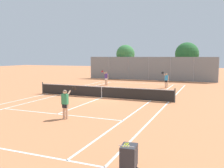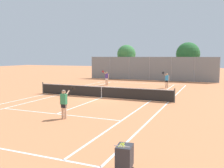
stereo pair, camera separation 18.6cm
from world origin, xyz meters
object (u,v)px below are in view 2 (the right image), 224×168
(player_far_left, at_px, (107,77))
(tree_behind_right, at_px, (189,55))
(player_far_right, at_px, (167,79))
(loose_tennis_ball_1, at_px, (153,91))
(tree_behind_left, at_px, (127,55))
(loose_tennis_ball_0, at_px, (148,84))
(ball_cart, at_px, (124,156))
(player_near_side, at_px, (64,102))
(tennis_net, at_px, (102,92))

(player_far_left, distance_m, tree_behind_right, 13.50)
(player_far_right, relative_size, loose_tennis_ball_1, 26.88)
(tree_behind_left, bearing_deg, loose_tennis_ball_0, -52.49)
(loose_tennis_ball_0, height_order, tree_behind_right, tree_behind_right)
(tree_behind_right, bearing_deg, ball_cart, -87.63)
(player_near_side, relative_size, player_far_right, 1.00)
(tennis_net, relative_size, player_far_left, 6.76)
(tennis_net, bearing_deg, player_far_left, 111.00)
(ball_cart, xyz_separation_m, player_far_left, (-9.52, 20.37, 0.39))
(player_far_left, distance_m, player_far_right, 7.06)
(player_far_right, distance_m, tree_behind_right, 10.60)
(player_far_left, bearing_deg, tennis_net, -69.00)
(player_near_side, distance_m, tree_behind_left, 25.64)
(player_far_right, relative_size, tree_behind_right, 0.33)
(player_far_left, bearing_deg, ball_cart, -64.94)
(tennis_net, distance_m, tree_behind_left, 18.53)
(tree_behind_right, bearing_deg, tennis_net, -105.08)
(loose_tennis_ball_0, bearing_deg, tennis_net, -95.44)
(loose_tennis_ball_0, distance_m, loose_tennis_ball_1, 6.37)
(player_near_side, height_order, loose_tennis_ball_1, player_near_side)
(tennis_net, relative_size, tree_behind_left, 2.32)
(player_near_side, relative_size, tree_behind_right, 0.33)
(ball_cart, distance_m, loose_tennis_ball_1, 17.46)
(tennis_net, relative_size, tree_behind_right, 2.22)
(ball_cart, xyz_separation_m, tree_behind_right, (-1.27, 30.70, 3.11))
(player_near_side, bearing_deg, tree_behind_left, 101.49)
(tree_behind_left, relative_size, tree_behind_right, 0.95)
(tennis_net, distance_m, loose_tennis_ball_1, 6.05)
(tennis_net, height_order, player_far_left, player_far_left)
(player_far_left, height_order, loose_tennis_ball_0, player_far_left)
(tennis_net, xyz_separation_m, tree_behind_right, (5.04, 18.70, 3.13))
(tennis_net, xyz_separation_m, tree_behind_left, (-4.01, 17.82, 3.12))
(ball_cart, height_order, tree_behind_left, tree_behind_left)
(player_far_right, xyz_separation_m, tree_behind_left, (-7.86, 9.30, 2.70))
(player_near_side, height_order, tree_behind_left, tree_behind_left)
(player_far_left, bearing_deg, player_far_right, 1.22)
(player_far_left, xyz_separation_m, loose_tennis_ball_0, (4.28, 2.83, -0.89))
(loose_tennis_ball_0, bearing_deg, player_far_left, -146.56)
(tree_behind_left, distance_m, tree_behind_right, 9.09)
(tennis_net, bearing_deg, player_near_side, -81.54)
(ball_cart, bearing_deg, loose_tennis_ball_0, 102.73)
(loose_tennis_ball_1, relative_size, tree_behind_left, 0.01)
(ball_cart, relative_size, player_far_left, 0.54)
(player_far_right, height_order, loose_tennis_ball_0, player_far_right)
(player_far_left, relative_size, player_far_right, 1.00)
(tennis_net, bearing_deg, loose_tennis_ball_1, 59.01)
(player_near_side, xyz_separation_m, loose_tennis_ball_0, (0.00, 18.37, -0.89))
(tennis_net, bearing_deg, player_far_right, 65.71)
(loose_tennis_ball_0, relative_size, loose_tennis_ball_1, 1.00)
(tennis_net, distance_m, player_near_side, 7.26)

